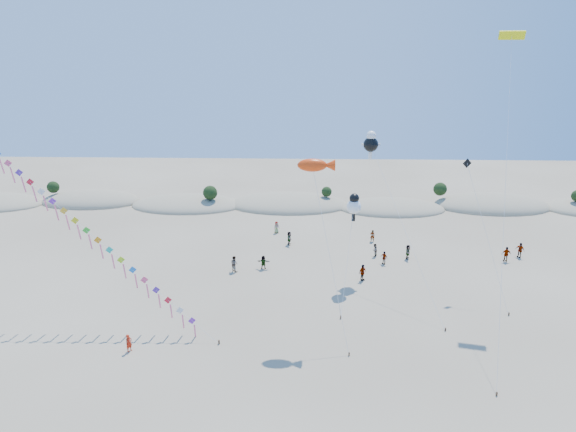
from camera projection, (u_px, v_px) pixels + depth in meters
The scene contains 10 objects.
ground at pixel (267, 403), 33.36m from camera, with size 160.00×160.00×0.00m, color #807058.
dune_ridge at pixel (295, 205), 75.95m from camera, with size 145.30×11.49×5.57m.
kite_train at pixel (48, 198), 41.91m from camera, with size 29.28×9.97×21.44m.
fish_kite at pixel (316, 166), 39.47m from camera, with size 4.38×6.40×14.80m.
cartoon_kite_low at pixel (354, 205), 48.50m from camera, with size 2.39×8.64×9.62m.
cartoon_kite_high at pixel (371, 143), 50.71m from camera, with size 6.49×14.75×15.24m.
parafoil_kite at pixel (512, 43), 42.82m from camera, with size 5.88×18.60×24.88m.
dark_kite at pixel (478, 204), 46.62m from camera, with size 3.46×7.72×13.12m.
flyer_foreground at pixel (129, 343), 38.89m from camera, with size 0.56×0.37×1.53m, color red.
beachgoers at pixel (356, 252), 56.39m from camera, with size 34.24×14.75×1.81m.
Camera 1 is at (2.32, -27.26, 23.14)m, focal length 30.00 mm.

